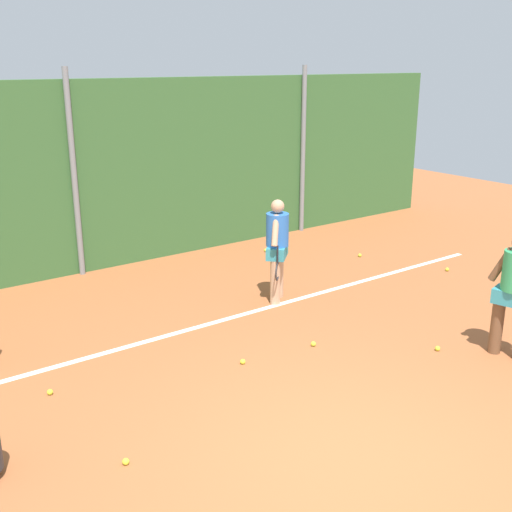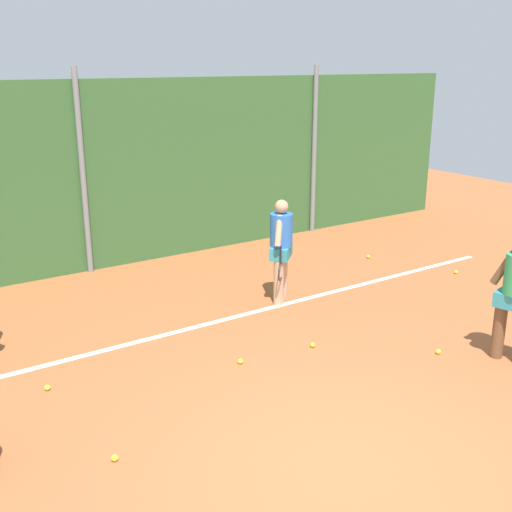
% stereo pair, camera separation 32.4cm
% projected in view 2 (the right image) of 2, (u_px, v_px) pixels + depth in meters
% --- Properties ---
extents(ground_plane, '(27.25, 27.25, 0.00)m').
position_uv_depth(ground_plane, '(228.00, 378.00, 7.45)').
color(ground_plane, '#A85B33').
extents(hedge_fence_backdrop, '(17.46, 0.25, 3.32)m').
position_uv_depth(hedge_fence_backdrop, '(80.00, 178.00, 10.83)').
color(hedge_fence_backdrop, '#386633').
rests_on(hedge_fence_backdrop, ground_plane).
extents(fence_post_center, '(0.10, 0.10, 3.52)m').
position_uv_depth(fence_post_center, '(83.00, 174.00, 10.67)').
color(fence_post_center, gray).
rests_on(fence_post_center, ground_plane).
extents(fence_post_right, '(0.10, 0.10, 3.52)m').
position_uv_depth(fence_post_right, '(314.00, 151.00, 13.33)').
color(fence_post_right, gray).
rests_on(fence_post_right, ground_plane).
extents(court_baseline_paint, '(12.76, 0.10, 0.01)m').
position_uv_depth(court_baseline_paint, '(171.00, 333.00, 8.65)').
color(court_baseline_paint, white).
rests_on(court_baseline_paint, ground_plane).
extents(player_midcourt, '(0.55, 0.59, 1.61)m').
position_uv_depth(player_midcourt, '(281.00, 245.00, 9.58)').
color(player_midcourt, tan).
rests_on(player_midcourt, ground_plane).
extents(tennis_ball_1, '(0.07, 0.07, 0.07)m').
position_uv_depth(tennis_ball_1, '(285.00, 257.00, 11.92)').
color(tennis_ball_1, '#CCDB33').
rests_on(tennis_ball_1, ground_plane).
extents(tennis_ball_2, '(0.07, 0.07, 0.07)m').
position_uv_depth(tennis_ball_2, '(456.00, 272.00, 11.06)').
color(tennis_ball_2, '#CCDB33').
rests_on(tennis_ball_2, ground_plane).
extents(tennis_ball_5, '(0.07, 0.07, 0.07)m').
position_uv_depth(tennis_ball_5, '(368.00, 257.00, 11.93)').
color(tennis_ball_5, '#CCDB33').
rests_on(tennis_ball_5, ground_plane).
extents(tennis_ball_7, '(0.07, 0.07, 0.07)m').
position_uv_depth(tennis_ball_7, '(115.00, 458.00, 5.89)').
color(tennis_ball_7, '#CCDB33').
rests_on(tennis_ball_7, ground_plane).
extents(tennis_ball_8, '(0.07, 0.07, 0.07)m').
position_uv_depth(tennis_ball_8, '(240.00, 361.00, 7.78)').
color(tennis_ball_8, '#CCDB33').
rests_on(tennis_ball_8, ground_plane).
extents(tennis_ball_9, '(0.07, 0.07, 0.07)m').
position_uv_depth(tennis_ball_9, '(47.00, 388.00, 7.16)').
color(tennis_ball_9, '#CCDB33').
rests_on(tennis_ball_9, ground_plane).
extents(tennis_ball_10, '(0.07, 0.07, 0.07)m').
position_uv_depth(tennis_ball_10, '(438.00, 352.00, 8.04)').
color(tennis_ball_10, '#CCDB33').
rests_on(tennis_ball_10, ground_plane).
extents(tennis_ball_11, '(0.07, 0.07, 0.07)m').
position_uv_depth(tennis_ball_11, '(313.00, 345.00, 8.23)').
color(tennis_ball_11, '#CCDB33').
rests_on(tennis_ball_11, ground_plane).
extents(tennis_ball_12, '(0.07, 0.07, 0.07)m').
position_uv_depth(tennis_ball_12, '(274.00, 250.00, 12.32)').
color(tennis_ball_12, '#CCDB33').
rests_on(tennis_ball_12, ground_plane).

